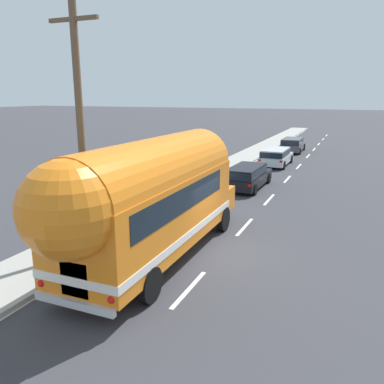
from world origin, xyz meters
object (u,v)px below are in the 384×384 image
object	(u,v)px
painted_bus	(149,197)
car_second	(276,156)
car_third	(293,144)
utility_pole	(81,128)
car_lead	(247,175)

from	to	relation	value
painted_bus	car_second	bearing A→B (deg)	89.71
car_third	utility_pole	bearing A→B (deg)	-94.85
car_second	car_third	size ratio (longest dim) A/B	0.98
utility_pole	car_lead	bearing A→B (deg)	78.69
car_lead	painted_bus	bearing A→B (deg)	-90.25
utility_pole	painted_bus	bearing A→B (deg)	4.57
utility_pole	car_second	distance (m)	20.91
car_lead	car_third	world-z (taller)	same
car_second	car_lead	bearing A→B (deg)	-90.35
utility_pole	car_lead	xyz separation A→B (m)	(2.41, 12.04, -3.62)
painted_bus	car_third	size ratio (longest dim) A/B	2.24
car_lead	car_third	size ratio (longest dim) A/B	1.01
utility_pole	car_third	bearing A→B (deg)	85.15
utility_pole	painted_bus	size ratio (longest dim) A/B	0.79
painted_bus	car_third	bearing A→B (deg)	89.83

